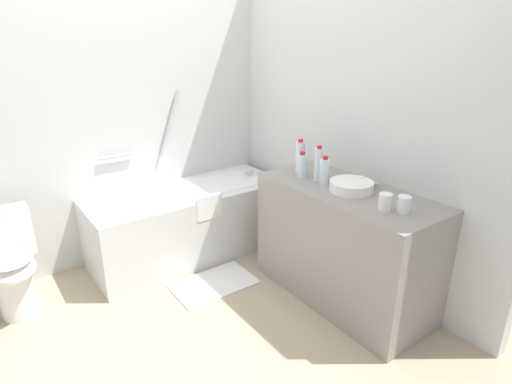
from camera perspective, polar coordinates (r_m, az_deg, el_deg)
The scene contains 15 objects.
ground_plane at distance 3.02m, azimuth -8.68°, elevation -16.96°, with size 3.65×3.65×0.00m, color tan.
wall_back_tiled at distance 3.60m, azimuth -19.05°, elevation 9.58°, with size 3.05×0.10×2.40m, color silver.
wall_right_mirror at distance 3.29m, azimuth 12.09°, elevation 9.27°, with size 0.10×2.77×2.40m, color silver.
bathtub at distance 3.69m, azimuth -9.10°, elevation -3.77°, with size 1.66×0.66×1.39m.
toilet at distance 3.34m, azimuth -30.47°, elevation -8.29°, with size 0.38×0.50×0.73m.
vanity_counter at distance 3.08m, azimuth 11.86°, elevation -7.05°, with size 0.57×1.30×0.84m, color gray.
sink_basin at distance 2.88m, azimuth 12.81°, elevation 0.79°, with size 0.29×0.29×0.07m, color white.
sink_faucet at distance 3.00m, azimuth 15.00°, elevation 1.40°, with size 0.13×0.15×0.07m.
water_bottle_0 at distance 3.01m, azimuth 8.48°, elevation 3.75°, with size 0.06×0.06×0.25m.
water_bottle_1 at distance 3.08m, azimuth 6.26°, elevation 3.60°, with size 0.07×0.07×0.19m.
water_bottle_2 at distance 2.96m, azimuth 9.26°, elevation 2.81°, with size 0.07×0.07×0.20m.
water_bottle_3 at distance 3.16m, azimuth 5.99°, elevation 4.71°, with size 0.07×0.07×0.26m.
drinking_glass_0 at distance 2.62m, azimuth 19.41°, elevation -1.58°, with size 0.08×0.08×0.10m, color white.
drinking_glass_1 at distance 2.61m, azimuth 17.10°, elevation -1.30°, with size 0.08×0.08×0.10m, color white.
bath_mat at distance 3.36m, azimuth -5.75°, elevation -12.27°, with size 0.63×0.39×0.01m, color white.
Camera 1 is at (-1.02, -2.16, 1.84)m, focal length 29.52 mm.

